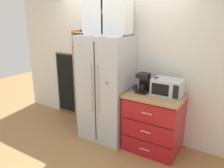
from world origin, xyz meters
TOP-DOWN VIEW (x-y plane):
  - ground_plane at (0.00, 0.00)m, footprint 10.54×10.54m
  - wall_back_cream at (0.00, 0.40)m, footprint 4.85×0.10m
  - refrigerator at (0.00, -0.00)m, footprint 0.82×0.73m
  - pantry_shelf_column at (-0.67, 0.29)m, footprint 0.47×0.26m
  - counter_cabinet at (0.87, 0.03)m, footprint 0.87×0.67m
  - microwave at (1.03, 0.08)m, footprint 0.44×0.33m
  - coffee_maker at (0.66, 0.04)m, footprint 0.17×0.20m
  - mug_charcoal at (0.87, 0.04)m, footprint 0.11×0.07m
  - mug_navy at (0.50, 0.06)m, footprint 0.11×0.08m
  - bottle_amber at (0.87, -0.03)m, footprint 0.07×0.07m
  - bottle_green at (0.87, 0.06)m, footprint 0.07×0.07m
  - upper_cabinet at (0.00, 0.04)m, footprint 0.79×0.32m
  - chalkboard_menu at (-1.23, 0.33)m, footprint 0.60×0.04m

SIDE VIEW (x-z plane):
  - ground_plane at x=0.00m, z-range 0.00..0.00m
  - counter_cabinet at x=0.87m, z-range 0.00..0.94m
  - chalkboard_menu at x=-1.23m, z-range 0.00..1.36m
  - refrigerator at x=0.00m, z-range 0.00..1.81m
  - pantry_shelf_column at x=-0.67m, z-range 0.01..1.85m
  - mug_navy at x=0.50m, z-range 0.94..1.03m
  - mug_charcoal at x=0.87m, z-range 0.94..1.03m
  - bottle_green at x=0.87m, z-range 0.92..1.20m
  - bottle_amber at x=0.87m, z-range 0.92..1.21m
  - microwave at x=1.03m, z-range 0.94..1.20m
  - coffee_maker at x=0.66m, z-range 0.94..1.25m
  - wall_back_cream at x=0.00m, z-range 0.00..2.55m
  - upper_cabinet at x=0.00m, z-range 1.80..2.50m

